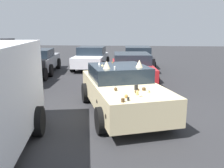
# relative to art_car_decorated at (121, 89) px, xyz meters

# --- Properties ---
(ground_plane) EXTENTS (60.00, 60.00, 0.00)m
(ground_plane) POSITION_rel_art_car_decorated_xyz_m (-0.06, -0.02, -0.73)
(ground_plane) COLOR #2D2D30
(art_car_decorated) EXTENTS (4.72, 3.15, 1.64)m
(art_car_decorated) POSITION_rel_art_car_decorated_xyz_m (0.00, 0.00, 0.00)
(art_car_decorated) COLOR beige
(art_car_decorated) RESTS_ON ground
(parked_sedan_far_right) EXTENTS (4.27, 2.24, 1.52)m
(parked_sedan_far_right) POSITION_rel_art_car_decorated_xyz_m (2.86, 4.89, 0.04)
(parked_sedan_far_right) COLOR black
(parked_sedan_far_right) RESTS_ON ground
(parked_sedan_near_right) EXTENTS (4.46, 2.51, 1.41)m
(parked_sedan_near_right) POSITION_rel_art_car_decorated_xyz_m (6.42, 5.21, 0.00)
(parked_sedan_near_right) COLOR gray
(parked_sedan_near_right) RESTS_ON ground
(parked_sedan_row_back_center) EXTENTS (4.40, 2.12, 1.41)m
(parked_sedan_row_back_center) POSITION_rel_art_car_decorated_xyz_m (8.47, -0.62, -0.01)
(parked_sedan_row_back_center) COLOR black
(parked_sedan_row_back_center) RESTS_ON ground
(parked_sedan_near_left) EXTENTS (4.20, 2.37, 1.39)m
(parked_sedan_near_left) POSITION_rel_art_car_decorated_xyz_m (4.27, -0.29, -0.02)
(parked_sedan_near_left) COLOR red
(parked_sedan_near_left) RESTS_ON ground
(parked_sedan_far_left) EXTENTS (3.94, 2.06, 1.42)m
(parked_sedan_far_left) POSITION_rel_art_car_decorated_xyz_m (8.08, 2.35, -0.01)
(parked_sedan_far_left) COLOR white
(parked_sedan_far_left) RESTS_ON ground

